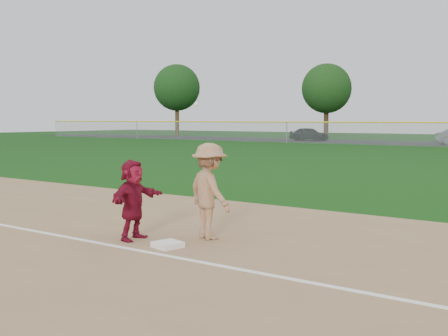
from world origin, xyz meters
The scene contains 8 objects.
ground centered at (0.00, 0.00, 0.00)m, with size 160.00×160.00×0.00m, color #0E3E0B.
foul_line centered at (0.00, -0.80, 0.03)m, with size 60.00×0.10×0.01m, color white.
first_base centered at (0.07, -0.31, 0.07)m, with size 0.44×0.44×0.10m, color white.
base_runner centered at (-0.89, -0.20, 0.78)m, with size 1.41×0.45×1.52m, color maroon.
car_left centered at (-20.59, 45.86, 0.71)m, with size 1.66×4.13×1.41m, color black.
first_base_play centered at (0.23, 0.71, 0.93)m, with size 1.34×1.06×2.58m.
tree_0 centered at (-44.00, 52.00, 6.59)m, with size 6.40×6.40×9.81m.
tree_1 centered at (-22.00, 53.00, 5.83)m, with size 5.80×5.80×8.75m.
Camera 1 is at (6.56, -7.69, 2.29)m, focal length 45.00 mm.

